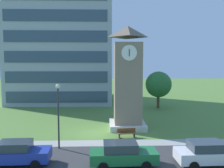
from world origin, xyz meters
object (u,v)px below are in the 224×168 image
at_px(park_bench, 127,133).
at_px(parked_car_blue, 17,153).
at_px(parked_car_green, 123,154).
at_px(street_lamp, 58,108).
at_px(clock_tower, 128,83).
at_px(tree_by_building, 158,84).
at_px(parked_car_white, 208,153).

bearing_deg(park_bench, parked_car_blue, -144.88).
bearing_deg(parked_car_blue, parked_car_green, -3.13).
height_order(park_bench, street_lamp, street_lamp).
xyz_separation_m(clock_tower, park_bench, (-0.41, -3.48, -4.48)).
height_order(street_lamp, parked_car_blue, street_lamp).
relative_size(clock_tower, park_bench, 5.95).
bearing_deg(tree_by_building, parked_car_green, -109.08).
relative_size(street_lamp, parked_car_green, 1.16).
bearing_deg(tree_by_building, street_lamp, -125.48).
bearing_deg(parked_car_white, clock_tower, 116.11).
height_order(park_bench, tree_by_building, tree_by_building).
distance_m(street_lamp, parked_car_white, 11.89).
bearing_deg(parked_car_blue, park_bench, 35.12).
height_order(clock_tower, street_lamp, clock_tower).
distance_m(park_bench, parked_car_blue, 10.02).
relative_size(park_bench, parked_car_white, 0.40).
distance_m(park_bench, street_lamp, 7.10).
xyz_separation_m(tree_by_building, parked_car_blue, (-14.50, -20.26, -2.85)).
relative_size(tree_by_building, parked_car_green, 1.23).
height_order(street_lamp, parked_car_white, street_lamp).
bearing_deg(park_bench, tree_by_building, 66.50).
bearing_deg(street_lamp, parked_car_white, -17.86).
height_order(parked_car_blue, parked_car_white, same).
relative_size(park_bench, tree_by_building, 0.32).
relative_size(parked_car_green, parked_car_white, 1.00).
bearing_deg(street_lamp, tree_by_building, 54.52).
bearing_deg(clock_tower, parked_car_green, -97.38).
xyz_separation_m(clock_tower, parked_car_blue, (-8.60, -9.24, -4.08)).
xyz_separation_m(clock_tower, parked_car_green, (-1.25, -9.64, -4.08)).
height_order(clock_tower, park_bench, clock_tower).
xyz_separation_m(clock_tower, tree_by_building, (5.90, 11.02, -1.23)).
relative_size(park_bench, parked_car_blue, 0.42).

